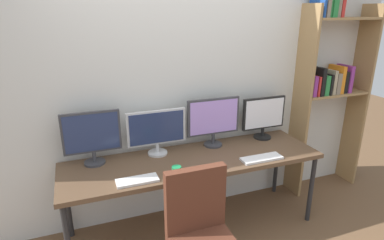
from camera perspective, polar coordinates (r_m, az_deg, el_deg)
The scene contains 12 objects.
wall_back at distance 3.10m, azimuth -2.42°, elevation 5.77°, with size 4.73×0.10×2.60m.
desk at distance 2.94m, azimuth 0.35°, elevation -7.69°, with size 2.33×0.68×0.74m.
bookshelf at distance 3.79m, azimuth 23.29°, elevation 7.05°, with size 0.83×0.28×2.21m.
monitor_far_left at distance 2.85m, azimuth -17.32°, elevation -2.65°, with size 0.48×0.18×0.47m.
monitor_center_left at distance 2.93m, azimuth -6.28°, elevation -1.81°, with size 0.54×0.18×0.42m.
monitor_center_right at distance 3.09m, azimuth 3.82°, elevation 0.12°, with size 0.53×0.18×0.48m.
monitor_far_right at distance 3.36m, azimuth 12.58°, elevation 0.72°, with size 0.47×0.18×0.43m.
keyboard_left at distance 2.58m, azimuth -9.67°, elevation -10.52°, with size 0.33×0.13×0.02m, color silver.
keyboard_right at distance 2.96m, azimuth 12.23°, elevation -6.65°, with size 0.38×0.13×0.02m, color silver.
mouse_left_side at distance 2.77m, azimuth 5.42°, elevation -7.99°, with size 0.06×0.10×0.03m, color silver.
mouse_right_side at distance 2.74m, azimuth 3.53°, elevation -8.23°, with size 0.06×0.10×0.03m, color black.
coffee_mug at distance 2.60m, azimuth -2.70°, elevation -9.13°, with size 0.11×0.08×0.09m.
Camera 1 is at (-0.94, -1.85, 2.01)m, focal length 30.09 mm.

